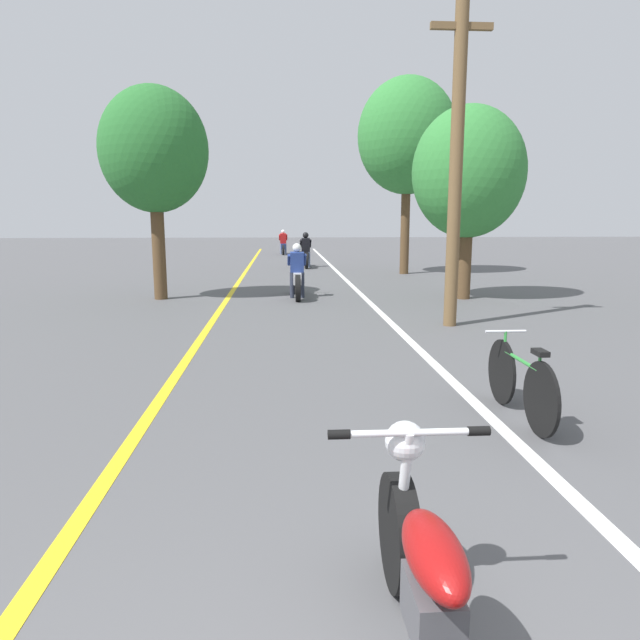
{
  "coord_description": "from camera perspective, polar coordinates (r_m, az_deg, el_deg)",
  "views": [
    {
      "loc": [
        -0.32,
        -1.05,
        2.0
      ],
      "look_at": [
        0.09,
        5.08,
        0.9
      ],
      "focal_mm": 32.0,
      "sensor_mm": 36.0,
      "label": 1
    }
  ],
  "objects": [
    {
      "name": "lane_stripe_center",
      "position": [
        14.33,
        -9.32,
        2.0
      ],
      "size": [
        0.14,
        48.0,
        0.01
      ],
      "primitive_type": "cube",
      "color": "yellow",
      "rests_on": "ground"
    },
    {
      "name": "lane_stripe_edge",
      "position": [
        14.42,
        4.58,
        2.15
      ],
      "size": [
        0.14,
        48.0,
        0.01
      ],
      "primitive_type": "cube",
      "color": "white",
      "rests_on": "ground"
    },
    {
      "name": "utility_pole",
      "position": [
        10.92,
        13.47,
        15.26
      ],
      "size": [
        1.1,
        0.24,
        5.87
      ],
      "color": "brown",
      "rests_on": "ground"
    },
    {
      "name": "roadside_tree_right_near",
      "position": [
        14.74,
        14.65,
        14.04
      ],
      "size": [
        2.75,
        2.48,
        4.69
      ],
      "color": "#513A23",
      "rests_on": "ground"
    },
    {
      "name": "roadside_tree_right_far",
      "position": [
        21.24,
        8.73,
        17.67
      ],
      "size": [
        3.51,
        3.15,
        6.87
      ],
      "color": "#513A23",
      "rests_on": "ground"
    },
    {
      "name": "roadside_tree_left",
      "position": [
        14.83,
        -16.27,
        15.91
      ],
      "size": [
        2.6,
        2.34,
        5.12
      ],
      "color": "#513A23",
      "rests_on": "ground"
    },
    {
      "name": "motorcycle_foreground",
      "position": [
        2.75,
        10.92,
        -24.88
      ],
      "size": [
        0.81,
        2.01,
        0.98
      ],
      "color": "black",
      "rests_on": "ground"
    },
    {
      "name": "motorcycle_rider_lead",
      "position": [
        14.54,
        -2.31,
        4.3
      ],
      "size": [
        0.5,
        2.07,
        1.38
      ],
      "color": "black",
      "rests_on": "ground"
    },
    {
      "name": "motorcycle_rider_mid",
      "position": [
        23.71,
        -1.44,
        6.62
      ],
      "size": [
        0.5,
        2.1,
        1.44
      ],
      "color": "black",
      "rests_on": "ground"
    },
    {
      "name": "motorcycle_rider_far",
      "position": [
        32.5,
        -3.7,
        7.5
      ],
      "size": [
        0.5,
        2.08,
        1.37
      ],
      "color": "black",
      "rests_on": "ground"
    },
    {
      "name": "bicycle_parked",
      "position": [
        6.09,
        19.38,
        -5.87
      ],
      "size": [
        0.44,
        1.67,
        0.83
      ],
      "color": "black",
      "rests_on": "ground"
    }
  ]
}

